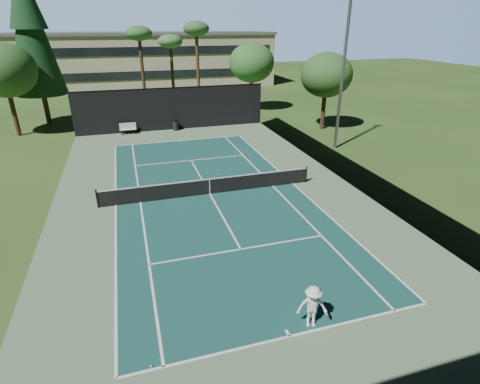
# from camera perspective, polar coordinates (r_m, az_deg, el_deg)

# --- Properties ---
(ground) EXTENTS (160.00, 160.00, 0.00)m
(ground) POSITION_cam_1_polar(r_m,az_deg,el_deg) (22.79, -4.61, -0.32)
(ground) COLOR #304F1D
(ground) RESTS_ON ground
(apron_slab) EXTENTS (18.00, 32.00, 0.01)m
(apron_slab) POSITION_cam_1_polar(r_m,az_deg,el_deg) (22.79, -4.61, -0.31)
(apron_slab) COLOR #5C7D58
(apron_slab) RESTS_ON ground
(court_surface) EXTENTS (10.97, 23.77, 0.01)m
(court_surface) POSITION_cam_1_polar(r_m,az_deg,el_deg) (22.78, -4.61, -0.29)
(court_surface) COLOR #174A43
(court_surface) RESTS_ON ground
(court_lines) EXTENTS (11.07, 23.87, 0.01)m
(court_lines) POSITION_cam_1_polar(r_m,az_deg,el_deg) (22.78, -4.61, -0.28)
(court_lines) COLOR white
(court_lines) RESTS_ON ground
(tennis_net) EXTENTS (12.90, 0.10, 1.10)m
(tennis_net) POSITION_cam_1_polar(r_m,az_deg,el_deg) (22.56, -4.66, 0.97)
(tennis_net) COLOR black
(tennis_net) RESTS_ON ground
(fence) EXTENTS (18.04, 32.05, 4.03)m
(fence) POSITION_cam_1_polar(r_m,az_deg,el_deg) (22.09, -4.82, 4.49)
(fence) COLOR black
(fence) RESTS_ON ground
(player) EXTENTS (1.18, 0.91, 1.61)m
(player) POSITION_cam_1_polar(r_m,az_deg,el_deg) (13.30, 10.98, -16.79)
(player) COLOR white
(player) RESTS_ON ground
(tennis_ball_a) EXTENTS (0.07, 0.07, 0.07)m
(tennis_ball_a) POSITION_cam_1_polar(r_m,az_deg,el_deg) (12.70, -13.38, -24.40)
(tennis_ball_a) COLOR #C7E534
(tennis_ball_a) RESTS_ON ground
(tennis_ball_b) EXTENTS (0.06, 0.06, 0.06)m
(tennis_ball_b) POSITION_cam_1_polar(r_m,az_deg,el_deg) (25.67, -13.28, 2.05)
(tennis_ball_b) COLOR #BAD330
(tennis_ball_b) RESTS_ON ground
(tennis_ball_c) EXTENTS (0.06, 0.06, 0.06)m
(tennis_ball_c) POSITION_cam_1_polar(r_m,az_deg,el_deg) (26.44, -3.20, 3.35)
(tennis_ball_c) COLOR #D3F437
(tennis_ball_c) RESTS_ON ground
(tennis_ball_d) EXTENTS (0.07, 0.07, 0.07)m
(tennis_ball_d) POSITION_cam_1_polar(r_m,az_deg,el_deg) (25.73, -13.97, 2.05)
(tennis_ball_d) COLOR #D8E935
(tennis_ball_d) RESTS_ON ground
(park_bench) EXTENTS (1.50, 0.45, 1.02)m
(park_bench) POSITION_cam_1_polar(r_m,az_deg,el_deg) (36.98, -16.71, 9.30)
(park_bench) COLOR beige
(park_bench) RESTS_ON ground
(trash_bin) EXTENTS (0.56, 0.56, 0.95)m
(trash_bin) POSITION_cam_1_polar(r_m,az_deg,el_deg) (37.22, -9.79, 9.95)
(trash_bin) COLOR black
(trash_bin) RESTS_ON ground
(pine_tree) EXTENTS (4.80, 4.80, 15.00)m
(pine_tree) POSITION_cam_1_polar(r_m,az_deg,el_deg) (43.00, -29.55, 21.53)
(pine_tree) COLOR #4A3320
(pine_tree) RESTS_ON ground
(palm_a) EXTENTS (2.80, 2.80, 9.32)m
(palm_a) POSITION_cam_1_polar(r_m,az_deg,el_deg) (44.37, -15.12, 21.86)
(palm_a) COLOR #432E1C
(palm_a) RESTS_ON ground
(palm_b) EXTENTS (2.80, 2.80, 8.42)m
(palm_b) POSITION_cam_1_polar(r_m,az_deg,el_deg) (46.70, -10.57, 21.30)
(palm_b) COLOR #422D1C
(palm_b) RESTS_ON ground
(palm_c) EXTENTS (2.80, 2.80, 9.77)m
(palm_c) POSITION_cam_1_polar(r_m,az_deg,el_deg) (44.09, -6.67, 22.99)
(palm_c) COLOR #4C3720
(palm_c) RESTS_ON ground
(decid_tree_a) EXTENTS (5.12, 5.12, 7.62)m
(decid_tree_a) POSITION_cam_1_polar(r_m,az_deg,el_deg) (44.82, 1.78, 19.07)
(decid_tree_a) COLOR #4F3422
(decid_tree_a) RESTS_ON ground
(decid_tree_b) EXTENTS (4.80, 4.80, 7.14)m
(decid_tree_b) POSITION_cam_1_polar(r_m,az_deg,el_deg) (37.36, 13.03, 16.94)
(decid_tree_b) COLOR #402C1B
(decid_tree_b) RESTS_ON ground
(decid_tree_c) EXTENTS (5.44, 5.44, 8.09)m
(decid_tree_c) POSITION_cam_1_polar(r_m,az_deg,el_deg) (39.68, -32.34, 15.37)
(decid_tree_c) COLOR #462C1E
(decid_tree_c) RESTS_ON ground
(campus_building) EXTENTS (40.50, 12.50, 8.30)m
(campus_building) POSITION_cam_1_polar(r_m,az_deg,el_deg) (66.62, -14.01, 19.05)
(campus_building) COLOR #BCB291
(campus_building) RESTS_ON ground
(light_pole) EXTENTS (0.90, 0.25, 12.22)m
(light_pole) POSITION_cam_1_polar(r_m,az_deg,el_deg) (31.07, 15.49, 17.91)
(light_pole) COLOR gray
(light_pole) RESTS_ON ground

